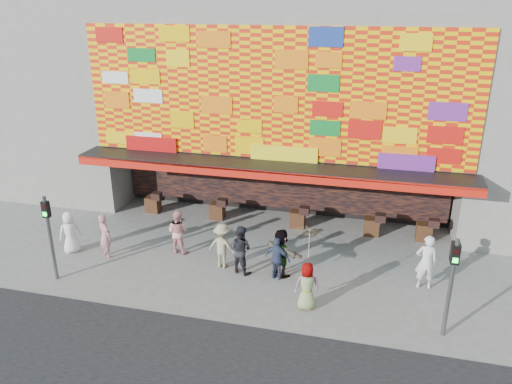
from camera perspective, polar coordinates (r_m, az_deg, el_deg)
ground at (r=17.10m, az=-1.26°, el=-9.97°), size 90.00×90.00×0.00m
shop_building at (r=22.92m, az=4.19°, el=12.01°), size 15.20×9.40×10.00m
neighbor_left at (r=28.01m, az=-23.85°, el=13.57°), size 11.00×8.00×12.00m
signal_left at (r=17.62m, az=-22.57°, el=-3.90°), size 0.22×0.20×3.00m
signal_right at (r=14.58m, az=21.48°, el=-9.05°), size 0.22×0.20×3.00m
ped_a at (r=19.72m, az=-20.47°, el=-4.34°), size 0.92×0.90×1.60m
ped_b at (r=18.96m, az=-16.86°, el=-4.81°), size 0.73×0.66×1.67m
ped_c at (r=17.15m, az=-1.79°, el=-6.56°), size 1.00×0.89×1.73m
ped_d at (r=17.51m, az=-3.86°, el=-6.16°), size 1.14×0.76×1.64m
ped_e at (r=16.81m, az=2.47°, el=-7.62°), size 0.94×0.52×1.51m
ped_f at (r=16.98m, az=2.89°, el=-6.94°), size 1.60×1.28×1.70m
ped_g at (r=15.36m, az=5.86°, el=-10.66°), size 0.84×0.64×1.53m
ped_h at (r=17.13m, az=18.87°, el=-7.57°), size 0.72×0.51×1.87m
ped_i at (r=18.70m, az=-8.92°, el=-4.49°), size 0.89×0.74×1.66m
parasol at (r=14.66m, az=6.07°, el=-5.90°), size 1.17×1.19×1.94m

